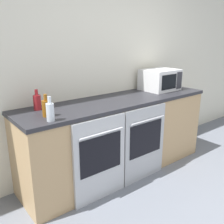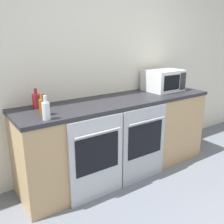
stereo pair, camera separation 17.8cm
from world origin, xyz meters
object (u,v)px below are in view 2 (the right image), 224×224
Objects in this scene: oven_right at (144,144)px; microwave at (163,80)px; bottle_red at (36,101)px; oven_left at (97,159)px; bottle_amber at (43,107)px; bottle_clear at (46,110)px.

oven_right is 0.99m from microwave.
bottle_red reaches higher than oven_right.
bottle_red is (-0.41, 0.50, 0.56)m from oven_left.
microwave is at bearing -3.20° from bottle_red.
microwave is (1.30, 0.40, 0.62)m from oven_left.
bottle_red is (0.02, 0.26, -0.00)m from bottle_amber.
bottle_clear reaches higher than bottle_amber.
oven_right is 4.05× the size of bottle_clear.
oven_left is 4.25× the size of bottle_amber.
microwave is 1.71m from bottle_red.
oven_left is 4.27× the size of bottle_red.
oven_right is 1.23m from bottle_clear.
oven_right is 1.28m from bottle_red.
bottle_clear is 0.15m from bottle_amber.
microwave is at bearing 17.22° from oven_left.
bottle_clear is 1.05× the size of bottle_red.
oven_left is at bearing -162.78° from microwave.
oven_left is 4.05× the size of bottle_clear.
oven_left is 0.85m from bottle_red.
bottle_amber is at bearing -94.66° from bottle_red.
oven_right is (0.63, 0.00, 0.00)m from oven_left.
bottle_amber reaches higher than oven_left.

